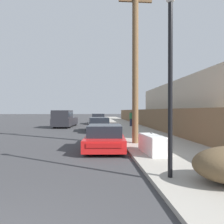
% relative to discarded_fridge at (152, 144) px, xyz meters
% --- Properties ---
extents(sidewalk_curb, '(4.20, 63.00, 0.12)m').
position_rel_discarded_fridge_xyz_m(sidewalk_curb, '(1.22, 17.36, -0.43)').
color(sidewalk_curb, '#9E998E').
rests_on(sidewalk_curb, ground).
extents(discarded_fridge, '(0.74, 1.86, 0.77)m').
position_rel_discarded_fridge_xyz_m(discarded_fridge, '(0.00, 0.00, 0.00)').
color(discarded_fridge, silver).
rests_on(discarded_fridge, sidewalk_curb).
extents(parked_sports_car_red, '(2.06, 4.21, 1.18)m').
position_rel_discarded_fridge_xyz_m(parked_sports_car_red, '(-1.85, 1.68, 0.05)').
color(parked_sports_car_red, red).
rests_on(parked_sports_car_red, ground).
extents(car_parked_mid, '(2.20, 4.49, 1.25)m').
position_rel_discarded_fridge_xyz_m(car_parked_mid, '(-2.06, 9.99, 0.10)').
color(car_parked_mid, black).
rests_on(car_parked_mid, ground).
extents(car_parked_far, '(2.06, 4.70, 1.43)m').
position_rel_discarded_fridge_xyz_m(car_parked_far, '(-2.03, 20.00, 0.18)').
color(car_parked_far, '#5B1E19').
rests_on(car_parked_far, ground).
extents(pickup_truck, '(2.29, 5.77, 1.90)m').
position_rel_discarded_fridge_xyz_m(pickup_truck, '(-5.82, 14.79, 0.45)').
color(pickup_truck, '#232328').
rests_on(pickup_truck, ground).
extents(utility_pole, '(1.80, 0.33, 8.49)m').
position_rel_discarded_fridge_xyz_m(utility_pole, '(-0.17, 2.63, 3.96)').
color(utility_pole, brown).
rests_on(utility_pole, sidewalk_curb).
extents(street_lamp, '(0.26, 0.26, 4.80)m').
position_rel_discarded_fridge_xyz_m(street_lamp, '(-0.35, -2.92, 2.41)').
color(street_lamp, black).
rests_on(street_lamp, sidewalk_curb).
extents(wooden_fence, '(0.08, 43.06, 1.88)m').
position_rel_discarded_fridge_xyz_m(wooden_fence, '(3.17, 13.41, 0.57)').
color(wooden_fence, brown).
rests_on(wooden_fence, sidewalk_curb).
extents(building_right_house, '(6.00, 16.51, 4.40)m').
position_rel_discarded_fridge_xyz_m(building_right_house, '(7.32, 9.91, 1.71)').
color(building_right_house, beige).
rests_on(building_right_house, ground).
extents(pedestrian, '(0.34, 0.34, 1.73)m').
position_rel_discarded_fridge_xyz_m(pedestrian, '(1.63, 14.20, 0.52)').
color(pedestrian, '#282D42').
rests_on(pedestrian, sidewalk_curb).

